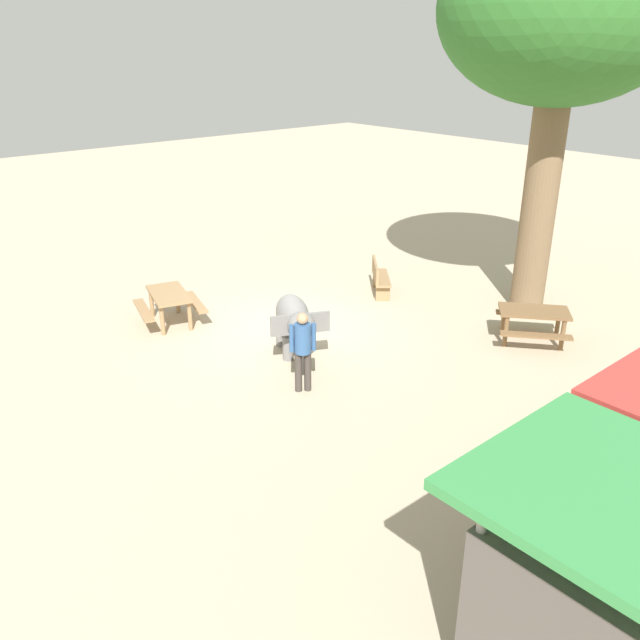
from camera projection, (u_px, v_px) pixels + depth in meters
name	position (u px, v px, depth m)	size (l,w,h in m)	color
ground_plane	(290.00, 328.00, 15.48)	(60.00, 60.00, 0.00)	#BAA88C
elephant	(294.00, 320.00, 13.87)	(1.50, 1.79, 1.27)	slate
person_handler	(303.00, 346.00, 12.38)	(0.45, 0.32, 1.62)	#3F3833
shade_tree_main	(564.00, 14.00, 14.15)	(5.78, 5.30, 8.95)	brown
wooden_bench	(379.00, 277.00, 17.42)	(1.22, 1.32, 0.88)	#9E7A51
picnic_table_near	(533.00, 318.00, 14.55)	(2.10, 2.10, 0.78)	brown
picnic_table_far	(169.00, 300.00, 15.54)	(1.84, 1.85, 0.78)	#9E7A51
market_stall_green	(595.00, 601.00, 6.50)	(2.50, 2.50, 2.52)	#59514C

